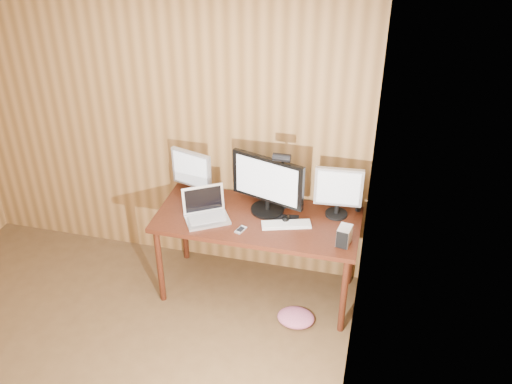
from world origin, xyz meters
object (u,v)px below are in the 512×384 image
at_px(mouse, 286,218).
at_px(phone, 241,230).
at_px(keyboard, 286,224).
at_px(speaker, 359,205).
at_px(desk_lamp, 283,172).
at_px(monitor_right, 338,191).
at_px(monitor_center, 268,184).
at_px(laptop, 206,211).
at_px(hard_drive, 344,236).
at_px(desk, 260,225).
at_px(monitor_left, 192,173).

relative_size(mouse, phone, 0.92).
xyz_separation_m(keyboard, speaker, (0.52, 0.34, 0.04)).
height_order(keyboard, desk_lamp, desk_lamp).
height_order(monitor_right, keyboard, monitor_right).
bearing_deg(mouse, monitor_right, 13.31).
height_order(mouse, phone, mouse).
bearing_deg(mouse, desk_lamp, 104.68).
height_order(monitor_center, speaker, monitor_center).
bearing_deg(phone, laptop, 179.30).
height_order(mouse, hard_drive, hard_drive).
distance_m(monitor_right, laptop, 1.04).
relative_size(phone, speaker, 1.05).
distance_m(monitor_center, monitor_right, 0.55).
height_order(desk, monitor_left, monitor_left).
height_order(monitor_right, desk_lamp, desk_lamp).
xyz_separation_m(mouse, speaker, (0.53, 0.28, 0.03)).
distance_m(monitor_center, laptop, 0.53).
bearing_deg(hard_drive, desk, 170.01).
xyz_separation_m(monitor_center, speaker, (0.71, 0.18, -0.20)).
bearing_deg(monitor_left, mouse, 4.32).
height_order(desk, hard_drive, hard_drive).
xyz_separation_m(desk, desk_lamp, (0.17, 0.06, 0.49)).
height_order(laptop, desk_lamp, desk_lamp).
xyz_separation_m(monitor_right, hard_drive, (0.10, -0.36, -0.15)).
distance_m(desk, mouse, 0.27).
bearing_deg(desk_lamp, laptop, -159.95).
distance_m(desk, monitor_left, 0.70).
relative_size(monitor_center, hard_drive, 4.14).
bearing_deg(keyboard, monitor_left, 146.75).
bearing_deg(mouse, laptop, 177.71).
distance_m(keyboard, hard_drive, 0.48).
xyz_separation_m(laptop, hard_drive, (1.09, -0.09, 0.01)).
xyz_separation_m(keyboard, mouse, (-0.01, 0.06, 0.01)).
relative_size(monitor_left, keyboard, 1.04).
relative_size(laptop, hard_drive, 2.87).
bearing_deg(desk, monitor_left, 168.65).
xyz_separation_m(monitor_right, phone, (-0.68, -0.38, -0.22)).
relative_size(keyboard, phone, 3.49).
distance_m(monitor_right, desk_lamp, 0.45).
bearing_deg(hard_drive, desk_lamp, 159.17).
xyz_separation_m(monitor_left, hard_drive, (1.29, -0.37, -0.15)).
bearing_deg(desk, hard_drive, -19.64).
height_order(monitor_left, laptop, monitor_left).
height_order(desk, laptop, laptop).
bearing_deg(monitor_center, keyboard, -24.89).
distance_m(hard_drive, phone, 0.78).
height_order(desk, monitor_right, monitor_right).
xyz_separation_m(monitor_center, monitor_right, (0.54, 0.07, -0.02)).
bearing_deg(monitor_left, desk, 4.98).
distance_m(monitor_center, desk_lamp, 0.16).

